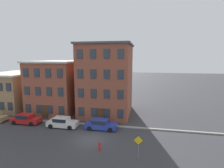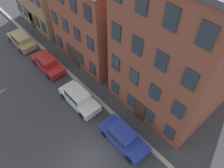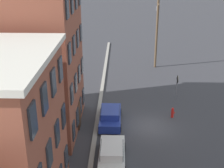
% 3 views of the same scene
% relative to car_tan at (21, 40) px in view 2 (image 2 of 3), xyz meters
% --- Properties ---
extents(ground_plane, '(200.00, 200.00, 0.00)m').
position_rel_car_tan_xyz_m(ground_plane, '(17.08, -3.12, -0.75)').
color(ground_plane, '#38383D').
extents(kerb_strip, '(56.00, 0.36, 0.16)m').
position_rel_car_tan_xyz_m(kerb_strip, '(17.08, 1.38, -0.67)').
color(kerb_strip, '#9E998E').
rests_on(kerb_strip, ground_plane).
extents(apartment_midblock, '(8.54, 12.04, 9.40)m').
position_rel_car_tan_xyz_m(apartment_midblock, '(7.28, 8.65, 3.97)').
color(apartment_midblock, brown).
rests_on(apartment_midblock, ground_plane).
extents(apartment_far, '(8.86, 9.90, 12.36)m').
position_rel_car_tan_xyz_m(apartment_far, '(16.83, 7.58, 5.45)').
color(apartment_far, brown).
rests_on(apartment_far, ground_plane).
extents(car_tan, '(4.40, 1.92, 1.43)m').
position_rel_car_tan_xyz_m(car_tan, '(0.00, 0.00, 0.00)').
color(car_tan, tan).
rests_on(car_tan, ground_plane).
extents(car_red, '(4.40, 1.92, 1.43)m').
position_rel_car_tan_xyz_m(car_red, '(5.68, 0.21, 0.00)').
color(car_red, '#B21E1E').
rests_on(car_red, ground_plane).
extents(car_white, '(4.40, 1.92, 1.43)m').
position_rel_car_tan_xyz_m(car_white, '(11.87, -0.09, 0.00)').
color(car_white, silver).
rests_on(car_white, ground_plane).
extents(car_blue, '(4.40, 1.92, 1.43)m').
position_rel_car_tan_xyz_m(car_blue, '(17.54, 0.21, 0.00)').
color(car_blue, '#233899').
rests_on(car_blue, ground_plane).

